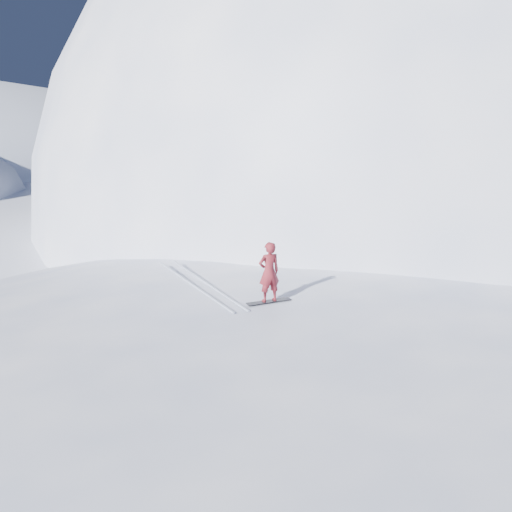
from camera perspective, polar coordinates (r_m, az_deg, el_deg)
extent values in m
plane|color=white|center=(13.24, 8.78, -18.39)|extent=(400.00, 400.00, 0.00)
ellipsoid|color=white|center=(15.95, 6.50, -12.35)|extent=(36.00, 28.00, 4.80)
ellipsoid|color=white|center=(45.70, 16.58, 4.57)|extent=(60.00, 56.00, 56.00)
ellipsoid|color=white|center=(34.27, 6.69, 2.05)|extent=(28.00, 24.00, 18.00)
ellipsoid|color=white|center=(17.53, -7.05, -9.84)|extent=(7.00, 6.30, 1.00)
ellipsoid|color=white|center=(19.95, 20.71, -7.65)|extent=(4.00, 3.60, 0.60)
cube|color=black|center=(14.11, 1.48, -5.21)|extent=(1.33, 0.29, 0.02)
imported|color=maroon|center=(13.85, 1.50, -1.84)|extent=(0.64, 0.43, 1.71)
cube|color=silver|center=(15.87, -7.42, -3.10)|extent=(0.89, 5.95, 0.04)
cube|color=silver|center=(15.98, -5.82, -2.93)|extent=(0.80, 5.96, 0.04)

